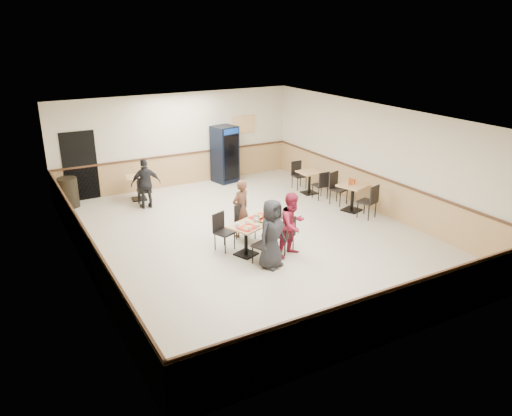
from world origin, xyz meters
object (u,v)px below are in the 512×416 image
side_table_far (309,179)px  trash_bin (69,192)px  diner_woman_right (292,225)px  back_table (138,184)px  main_table (255,231)px  diner_woman_left (272,234)px  pepsi_cooler (225,154)px  lone_diner (146,184)px  side_table_near (353,194)px  diner_man_opposite (241,208)px

side_table_far → trash_bin: (-6.80, 2.40, -0.04)m
diner_woman_right → back_table: 5.86m
diner_woman_right → main_table: bearing=118.1°
diner_woman_left → diner_woman_right: 0.77m
pepsi_cooler → diner_woman_left: bearing=-119.5°
diner_woman_left → lone_diner: bearing=82.2°
side_table_near → trash_bin: 8.18m
diner_man_opposite → lone_diner: (-1.42, 3.16, -0.01)m
main_table → back_table: (-1.32, 4.89, 0.00)m
trash_bin → side_table_near: bearing=-31.5°
lone_diner → pepsi_cooler: pepsi_cooler is taller
side_table_far → side_table_near: bearing=-84.7°
diner_man_opposite → side_table_near: diner_man_opposite is taller
diner_woman_right → side_table_near: bearing=11.6°
diner_man_opposite → trash_bin: bearing=-70.2°
diner_woman_right → side_table_near: (3.08, 1.61, -0.24)m
main_table → diner_woman_left: (-0.10, -0.92, 0.30)m
diner_woman_right → side_table_far: size_ratio=2.11×
diner_woman_left → diner_man_opposite: size_ratio=1.06×
lone_diner → side_table_far: bearing=173.2°
pepsi_cooler → side_table_far: bearing=-67.1°
diner_man_opposite → side_table_far: diner_man_opposite is taller
side_table_far → back_table: 5.26m
main_table → diner_man_opposite: bearing=62.1°
lone_diner → trash_bin: 2.30m
side_table_near → back_table: (-5.02, 3.92, -0.03)m
diner_woman_right → diner_man_opposite: bearing=92.3°
diner_woman_right → lone_diner: 5.09m
side_table_far → pepsi_cooler: pepsi_cooler is taller
lone_diner → side_table_near: bearing=155.8°
diner_woman_right → diner_man_opposite: diner_woman_right is taller
diner_woman_left → pepsi_cooler: pepsi_cooler is taller
main_table → side_table_near: (3.70, 0.97, 0.04)m
side_table_near → pepsi_cooler: 4.74m
diner_man_opposite → diner_woman_left: bearing=65.5°
diner_man_opposite → lone_diner: bearing=-83.9°
main_table → pepsi_cooler: (1.78, 5.29, 0.47)m
main_table → pepsi_cooler: bearing=49.8°
back_table → pepsi_cooler: 3.16m
diner_woman_right → lone_diner: (-1.94, 4.71, -0.03)m
diner_woman_left → trash_bin: bearing=95.8°
back_table → diner_man_opposite: bearing=-70.3°
lone_diner → diner_woman_left: bearing=111.2°
diner_woman_left → side_table_near: 4.25m
diner_woman_left → lone_diner: (-1.22, 4.99, -0.05)m
main_table → diner_woman_left: 0.97m
trash_bin → lone_diner: bearing=-30.9°
lone_diner → side_table_near: size_ratio=1.60×
lone_diner → back_table: bearing=-82.6°
diner_woman_left → lone_diner: 5.14m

